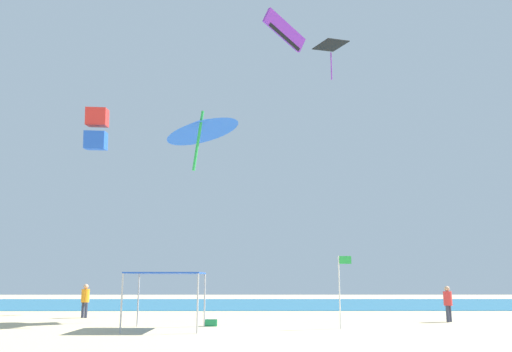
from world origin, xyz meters
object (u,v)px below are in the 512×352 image
Objects in this scene: canopy_tent at (167,275)px; person_near_tent at (448,301)px; kite_box_red at (97,129)px; person_leftmost at (85,298)px; kite_parafoil_purple at (285,31)px; cooler_box at (211,322)px; kite_delta_blue at (201,126)px; kite_diamond_black at (331,47)px; banner_flag at (341,284)px.

canopy_tent reaches higher than person_near_tent.
person_leftmost is at bearing -77.85° from kite_box_red.
person_near_tent is 0.58× the size of kite_box_red.
kite_parafoil_purple is (12.05, 6.63, 20.04)m from person_leftmost.
canopy_tent is 0.90× the size of kite_parafoil_purple.
person_near_tent is 12.25m from cooler_box.
kite_parafoil_purple reaches higher than person_near_tent.
person_leftmost is at bearing 145.20° from cooler_box.
kite_box_red is at bearing 148.82° from kite_parafoil_purple.
kite_delta_blue is (-12.98, 0.70, 9.57)m from person_near_tent.
kite_diamond_black is at bearing 40.94° from canopy_tent.
kite_diamond_black is 0.71× the size of kite_parafoil_purple.
kite_box_red reaches higher than canopy_tent.
cooler_box is 0.13× the size of kite_delta_blue.
kite_delta_blue is (-5.37, -9.01, -10.51)m from kite_parafoil_purple.
kite_parafoil_purple is (-1.51, 13.31, 19.20)m from banner_flag.
kite_diamond_black reaches higher than banner_flag.
person_leftmost is at bearing 168.36° from kite_parafoil_purple.
kite_parafoil_purple is 0.83× the size of kite_delta_blue.
kite_delta_blue is at bearing 148.00° from banner_flag.
person_leftmost is 12.31m from kite_box_red.
kite_box_red is (-21.06, 7.51, 11.45)m from person_near_tent.
kite_parafoil_purple is at bearing 96.47° from banner_flag.
kite_parafoil_purple is (-7.61, 9.71, 20.08)m from person_near_tent.
kite_parafoil_purple is at bearing 174.43° from kite_diamond_black.
person_near_tent is 23.57m from kite_parafoil_purple.
kite_box_red reaches higher than person_near_tent.
banner_flag is at bearing 2.72° from canopy_tent.
person_near_tent is 0.51× the size of kite_parafoil_purple.
kite_diamond_black reaches higher than cooler_box.
cooler_box is 0.23× the size of kite_diamond_black.
cooler_box is at bearing -162.89° from kite_delta_blue.
person_leftmost is 0.75× the size of kite_diamond_black.
banner_flag is at bearing 14.13° from person_leftmost.
kite_diamond_black reaches higher than kite_box_red.
canopy_tent is 1.00× the size of banner_flag.
kite_parafoil_purple reaches higher than kite_diamond_black.
canopy_tent is at bearing -136.99° from cooler_box.
kite_diamond_black is (14.63, 0.61, 15.80)m from person_leftmost.
canopy_tent reaches higher than cooler_box.
cooler_box is 0.16× the size of kite_parafoil_purple.
banner_flag is (-6.10, -3.60, 0.89)m from person_near_tent.
kite_parafoil_purple is at bearing 69.78° from cooler_box.
kite_delta_blue reaches higher than person_near_tent.
person_near_tent is 0.42× the size of kite_delta_blue.
banner_flag is at bearing 161.33° from person_near_tent.
banner_flag reaches higher than person_leftmost.
canopy_tent reaches higher than person_leftmost.
person_leftmost is 0.60× the size of kite_box_red.
cooler_box is (-12.01, -2.24, -0.88)m from person_near_tent.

